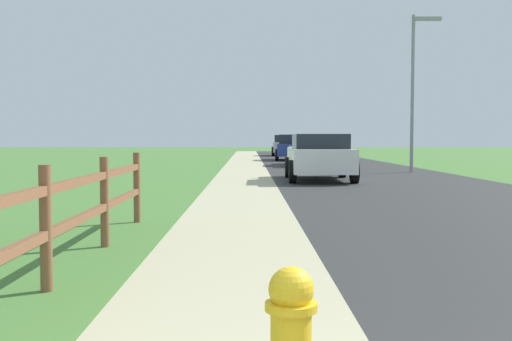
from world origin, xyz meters
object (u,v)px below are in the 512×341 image
object	(u,v)px
parked_suv_white	(319,156)
parked_car_blue	(293,147)
parked_car_silver	(285,145)
street_lamp	(415,79)
parked_car_beige	(309,150)

from	to	relation	value
parked_suv_white	parked_car_blue	size ratio (longest dim) A/B	1.01
parked_car_blue	parked_car_silver	bearing A→B (deg)	89.42
parked_car_silver	parked_car_blue	bearing A→B (deg)	-90.58
parked_suv_white	street_lamp	xyz separation A→B (m)	(4.36, 4.44, 2.94)
parked_car_beige	street_lamp	distance (m)	7.67
parked_suv_white	parked_car_blue	world-z (taller)	parked_car_blue
parked_car_silver	parked_car_beige	bearing A→B (deg)	-89.36
parked_car_silver	street_lamp	distance (m)	22.91
parked_suv_white	parked_car_beige	size ratio (longest dim) A/B	0.91
street_lamp	parked_car_beige	bearing A→B (deg)	120.87
parked_car_blue	parked_suv_white	bearing A→B (deg)	-91.46
parked_car_beige	parked_car_silver	distance (m)	16.33
parked_car_beige	street_lamp	xyz separation A→B (m)	(3.63, -6.07, 2.97)
parked_suv_white	parked_car_beige	bearing A→B (deg)	86.04
parked_suv_white	parked_car_silver	world-z (taller)	parked_car_silver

